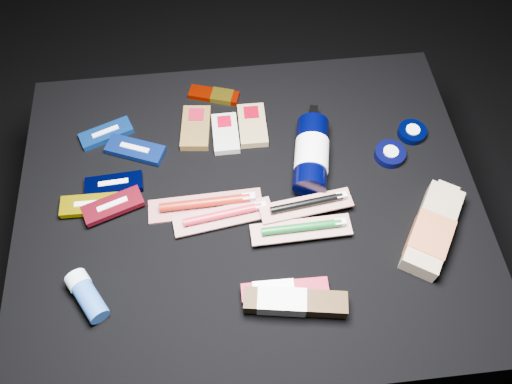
{
  "coord_description": "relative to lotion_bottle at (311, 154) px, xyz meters",
  "views": [
    {
      "loc": [
        -0.04,
        -0.52,
        1.32
      ],
      "look_at": [
        0.01,
        0.01,
        0.42
      ],
      "focal_mm": 35.0,
      "sensor_mm": 36.0,
      "label": 1
    }
  ],
  "objects": [
    {
      "name": "toothbrush_pack_0",
      "position": [
        -0.23,
        -0.08,
        -0.03
      ],
      "size": [
        0.24,
        0.06,
        0.03
      ],
      "rotation": [
        0.0,
        0.0,
        0.03
      ],
      "color": "#A39F99",
      "rests_on": "cloth_table"
    },
    {
      "name": "toothbrush_pack_3",
      "position": [
        -0.03,
        -0.12,
        -0.01
      ],
      "size": [
        0.2,
        0.07,
        0.02
      ],
      "rotation": [
        0.0,
        0.0,
        0.12
      ],
      "color": "#B4ACA7",
      "rests_on": "cloth_table"
    },
    {
      "name": "luna_bar_1",
      "position": [
        -0.38,
        0.07,
        -0.03
      ],
      "size": [
        0.14,
        0.09,
        0.02
      ],
      "rotation": [
        0.0,
        0.0,
        -0.39
      ],
      "color": "navy",
      "rests_on": "cloth_table"
    },
    {
      "name": "luna_bar_3",
      "position": [
        -0.47,
        -0.06,
        -0.02
      ],
      "size": [
        0.12,
        0.05,
        0.02
      ],
      "rotation": [
        0.0,
        0.0,
        -0.02
      ],
      "color": "#C8B200",
      "rests_on": "cloth_table"
    },
    {
      "name": "power_bar",
      "position": [
        -0.19,
        0.21,
        -0.03
      ],
      "size": [
        0.12,
        0.07,
        0.01
      ],
      "rotation": [
        0.0,
        0.0,
        -0.31
      ],
      "color": "#8B1000",
      "rests_on": "cloth_table"
    },
    {
      "name": "cream_tin_upper",
      "position": [
        0.24,
        0.05,
        -0.03
      ],
      "size": [
        0.06,
        0.06,
        0.02
      ],
      "rotation": [
        0.0,
        0.0,
        -0.05
      ],
      "color": "black",
      "rests_on": "cloth_table"
    },
    {
      "name": "lotion_bottle",
      "position": [
        0.0,
        0.0,
        0.0
      ],
      "size": [
        0.11,
        0.23,
        0.07
      ],
      "rotation": [
        0.0,
        0.0,
        -0.21
      ],
      "color": "black",
      "rests_on": "cloth_table"
    },
    {
      "name": "cloth_table",
      "position": [
        -0.14,
        -0.08,
        -0.24
      ],
      "size": [
        0.98,
        0.78,
        0.4
      ],
      "primitive_type": "cube",
      "color": "black",
      "rests_on": "ground"
    },
    {
      "name": "toothbrush_pack_2",
      "position": [
        -0.04,
        -0.17,
        -0.01
      ],
      "size": [
        0.2,
        0.05,
        0.02
      ],
      "rotation": [
        0.0,
        0.0,
        0.02
      ],
      "color": "beige",
      "rests_on": "cloth_table"
    },
    {
      "name": "luna_bar_4",
      "position": [
        -0.43,
        -0.07,
        -0.02
      ],
      "size": [
        0.13,
        0.08,
        0.02
      ],
      "rotation": [
        0.0,
        0.0,
        0.34
      ],
      "color": "maroon",
      "rests_on": "cloth_table"
    },
    {
      "name": "clif_bar_0",
      "position": [
        -0.25,
        0.12,
        -0.03
      ],
      "size": [
        0.08,
        0.12,
        0.02
      ],
      "rotation": [
        0.0,
        0.0,
        -0.11
      ],
      "color": "brown",
      "rests_on": "cloth_table"
    },
    {
      "name": "cream_tin_lower",
      "position": [
        0.18,
        -0.0,
        -0.03
      ],
      "size": [
        0.07,
        0.07,
        0.02
      ],
      "rotation": [
        0.0,
        0.0,
        -0.06
      ],
      "color": "black",
      "rests_on": "cloth_table"
    },
    {
      "name": "toothbrush_pack_1",
      "position": [
        -0.2,
        -0.12,
        -0.02
      ],
      "size": [
        0.21,
        0.08,
        0.02
      ],
      "rotation": [
        0.0,
        0.0,
        0.14
      ],
      "color": "beige",
      "rests_on": "cloth_table"
    },
    {
      "name": "clif_bar_2",
      "position": [
        -0.12,
        0.12,
        -0.03
      ],
      "size": [
        0.06,
        0.12,
        0.02
      ],
      "rotation": [
        0.0,
        0.0,
        -0.01
      ],
      "color": "olive",
      "rests_on": "cloth_table"
    },
    {
      "name": "ground",
      "position": [
        -0.14,
        -0.08,
        -0.44
      ],
      "size": [
        3.0,
        3.0,
        0.0
      ],
      "primitive_type": "plane",
      "color": "black",
      "rests_on": "ground"
    },
    {
      "name": "luna_bar_2",
      "position": [
        -0.43,
        -0.02,
        -0.02
      ],
      "size": [
        0.12,
        0.05,
        0.02
      ],
      "rotation": [
        0.0,
        0.0,
        0.06
      ],
      "color": "black",
      "rests_on": "cloth_table"
    },
    {
      "name": "bodywash_bottle",
      "position": [
        0.21,
        -0.2,
        -0.01
      ],
      "size": [
        0.17,
        0.21,
        0.04
      ],
      "rotation": [
        0.0,
        0.0,
        -0.57
      ],
      "color": "tan",
      "rests_on": "cloth_table"
    },
    {
      "name": "clif_bar_1",
      "position": [
        -0.18,
        0.1,
        -0.03
      ],
      "size": [
        0.06,
        0.11,
        0.02
      ],
      "rotation": [
        0.0,
        0.0,
        0.01
      ],
      "color": "#B1B1A9",
      "rests_on": "cloth_table"
    },
    {
      "name": "luna_bar_0",
      "position": [
        -0.45,
        0.13,
        -0.03
      ],
      "size": [
        0.13,
        0.08,
        0.02
      ],
      "rotation": [
        0.0,
        0.0,
        0.37
      ],
      "color": "#1042A8",
      "rests_on": "cloth_table"
    },
    {
      "name": "toothpaste_carton_green",
      "position": [
        -0.09,
        -0.32,
        -0.01
      ],
      "size": [
        0.19,
        0.07,
        0.04
      ],
      "rotation": [
        0.0,
        0.0,
        -0.16
      ],
      "color": "#301E0A",
      "rests_on": "cloth_table"
    },
    {
      "name": "toothpaste_carton_red",
      "position": [
        -0.1,
        -0.29,
        -0.02
      ],
      "size": [
        0.16,
        0.04,
        0.03
      ],
      "rotation": [
        0.0,
        0.0,
        -0.02
      ],
      "color": "maroon",
      "rests_on": "cloth_table"
    },
    {
      "name": "deodorant_stick",
      "position": [
        -0.47,
        -0.26,
        -0.02
      ],
      "size": [
        0.09,
        0.11,
        0.04
      ],
      "rotation": [
        0.0,
        0.0,
        0.55
      ],
      "color": "#2653A7",
      "rests_on": "cloth_table"
    }
  ]
}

